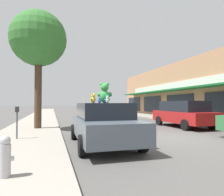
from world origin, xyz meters
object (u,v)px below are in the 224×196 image
Objects in this scene: teddy_bear_giant at (105,93)px; parked_car_far_center at (183,113)px; teddy_bear_blue at (100,100)px; teddy_bear_yellow at (93,98)px; street_tree at (39,40)px; teddy_bear_red at (93,100)px; plush_art_car at (103,123)px; fire_hydrant at (5,156)px; teddy_bear_white at (108,100)px; parking_meter at (17,118)px; teddy_bear_teal at (107,99)px.

parked_car_far_center is (6.21, 3.85, -1.01)m from teddy_bear_giant.
parked_car_far_center is (6.23, 3.15, -0.76)m from teddy_bear_blue.
street_tree is (-2.13, 5.20, 3.47)m from teddy_bear_yellow.
street_tree is (-2.30, 4.42, 3.50)m from teddy_bear_red.
plush_art_car is 1.01× the size of parked_car_far_center.
teddy_bear_blue reaches higher than fire_hydrant.
teddy_bear_red is at bearing -148.64° from teddy_bear_white.
street_tree reaches higher than teddy_bear_yellow.
street_tree reaches higher than fire_hydrant.
teddy_bear_red is 7.33m from parked_car_far_center.
plush_art_car is at bearing -62.48° from street_tree.
street_tree is at bearing 80.44° from parking_meter.
teddy_bear_giant is 3.68m from parking_meter.
parked_car_far_center is 0.68× the size of street_tree.
teddy_bear_blue is at bearing -66.90° from teddy_bear_giant.
teddy_bear_blue is 0.88× the size of teddy_bear_red.
parked_car_far_center is 9.63m from parking_meter.
teddy_bear_white is 0.18× the size of parking_meter.
teddy_bear_giant is 2.74× the size of teddy_bear_teal.
teddy_bear_yellow is 1.22× the size of teddy_bear_red.
teddy_bear_teal is 0.04× the size of street_tree.
street_tree is (-8.80, 1.13, 4.28)m from parked_car_far_center.
teddy_bear_white is at bearing 103.82° from teddy_bear_giant.
teddy_bear_teal is at bearing -65.78° from street_tree.
teddy_bear_yellow reaches higher than plush_art_car.
teddy_bear_red is 3.14m from parking_meter.
teddy_bear_yellow is 1.38× the size of teddy_bear_blue.
parked_car_far_center is at bearing 36.74° from fire_hydrant.
parked_car_far_center is (6.30, 4.60, -0.75)m from teddy_bear_white.
parked_car_far_center is at bearing -7.33° from street_tree.
parked_car_far_center is (6.28, 4.47, -0.78)m from teddy_bear_teal.
fire_hydrant is at bearing 50.59° from teddy_bear_teal.
parked_car_far_center is at bearing 148.83° from teddy_bear_white.
teddy_bear_giant is at bearing 105.43° from teddy_bear_red.
teddy_bear_blue is 0.31m from teddy_bear_red.
teddy_bear_yellow is at bearing 65.61° from teddy_bear_red.
plush_art_car is 20.44× the size of teddy_bear_white.
teddy_bear_giant is 0.59× the size of parking_meter.
fire_hydrant is at bearing -143.26° from parked_car_far_center.
teddy_bear_teal reaches higher than fire_hydrant.
teddy_bear_teal is at bearing -91.37° from plush_art_car.
teddy_bear_teal is 7.07m from street_tree.
teddy_bear_red is at bearing -153.19° from parked_car_far_center.
teddy_bear_giant is (0.04, -0.09, 1.09)m from plush_art_car.
teddy_bear_teal is at bearing 104.76° from teddy_bear_yellow.
teddy_bear_giant is at bearing 45.99° from fire_hydrant.
teddy_bear_yellow is at bearing -34.50° from teddy_bear_teal.
parking_meter is at bearing -99.56° from street_tree.
teddy_bear_teal is (-0.07, -0.61, -0.23)m from teddy_bear_giant.
teddy_bear_red is 0.35× the size of fire_hydrant.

